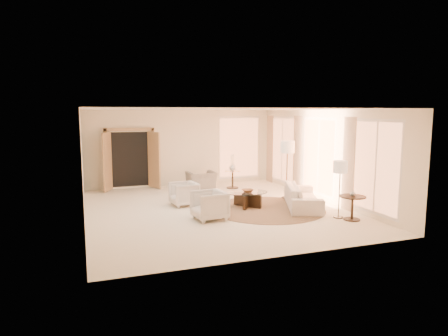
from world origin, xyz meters
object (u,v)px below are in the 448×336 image
object	(u,v)px
bowl	(248,191)
end_vase	(353,193)
armchair_left	(184,193)
accent_chair	(201,177)
armchair_right	(209,204)
floor_lamp_far	(340,170)
sofa	(303,196)
side_vase	(233,167)
coffee_table	(247,198)
floor_lamp_near	(287,150)
side_table	(233,177)
end_table	(352,204)

from	to	relation	value
bowl	end_vase	distance (m)	2.94
armchair_left	accent_chair	bearing A→B (deg)	145.70
armchair_right	floor_lamp_far	distance (m)	3.46
sofa	side_vase	bearing A→B (deg)	37.16
sofa	armchair_right	size ratio (longest dim) A/B	2.74
coffee_table	floor_lamp_far	bearing A→B (deg)	-46.60
floor_lamp_near	end_vase	size ratio (longest dim) A/B	11.65
armchair_left	accent_chair	xyz separation A→B (m)	(1.19, 2.23, 0.04)
armchair_right	end_vase	world-z (taller)	armchair_right
sofa	bowl	size ratio (longest dim) A/B	6.78
coffee_table	side_vase	world-z (taller)	side_vase
side_table	floor_lamp_far	bearing A→B (deg)	-76.33
sofa	armchair_right	distance (m)	2.94
end_vase	side_table	bearing A→B (deg)	104.84
coffee_table	sofa	bearing A→B (deg)	-21.08
accent_chair	side_table	distance (m)	1.13
floor_lamp_near	armchair_right	bearing A→B (deg)	-152.58
side_table	accent_chair	bearing A→B (deg)	169.91
bowl	side_vase	distance (m)	2.94
floor_lamp_far	end_vase	world-z (taller)	floor_lamp_far
accent_chair	end_table	size ratio (longest dim) A/B	1.45
sofa	end_table	size ratio (longest dim) A/B	3.35
end_vase	side_vase	size ratio (longest dim) A/B	0.60
armchair_right	accent_chair	world-z (taller)	accent_chair
armchair_left	side_table	bearing A→B (deg)	125.22
end_table	side_table	distance (m)	5.21
armchair_right	sofa	bearing A→B (deg)	90.93
armchair_right	side_vase	xyz separation A→B (m)	(2.06, 3.76, 0.37)
bowl	end_vase	world-z (taller)	end_vase
side_table	end_vase	bearing A→B (deg)	-75.16
floor_lamp_near	bowl	bearing A→B (deg)	-157.16
end_table	side_table	bearing A→B (deg)	104.84
coffee_table	floor_lamp_near	distance (m)	2.19
side_table	side_vase	bearing A→B (deg)	-90.00
coffee_table	bowl	world-z (taller)	bowl
armchair_left	floor_lamp_near	xyz separation A→B (m)	(3.32, -0.13, 1.18)
side_vase	armchair_left	bearing A→B (deg)	-138.54
end_table	floor_lamp_far	size ratio (longest dim) A/B	0.44
end_table	floor_lamp_far	distance (m)	0.91
bowl	floor_lamp_far	bearing A→B (deg)	-46.60
floor_lamp_near	coffee_table	bearing A→B (deg)	-157.16
end_table	bowl	world-z (taller)	end_table
floor_lamp_far	side_vase	distance (m)	4.89
floor_lamp_far	bowl	xyz separation A→B (m)	(-1.77, 1.87, -0.79)
armchair_left	bowl	bearing A→B (deg)	57.68
end_table	floor_lamp_far	world-z (taller)	floor_lamp_far
sofa	end_table	xyz separation A→B (m)	(0.47, -1.61, 0.10)
coffee_table	end_table	world-z (taller)	end_table
end_table	side_table	world-z (taller)	side_table
floor_lamp_near	side_vase	size ratio (longest dim) A/B	7.01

